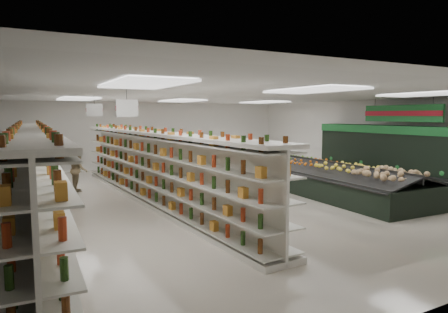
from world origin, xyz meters
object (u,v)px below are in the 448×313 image
shopper_background (79,169)px  gondola_left (32,178)px  soda_endcap (166,157)px  shopper_main (257,182)px  produce_island (329,178)px  gondola_center (154,170)px

shopper_background → gondola_left: bearing=162.3°
soda_endcap → shopper_main: shopper_main is taller
soda_endcap → shopper_main: 7.77m
produce_island → shopper_main: 3.55m
gondola_center → gondola_left: bearing=-175.7°
soda_endcap → shopper_background: (-4.08, -2.67, 0.02)m
gondola_left → shopper_background: gondola_left is taller
gondola_left → soda_endcap: size_ratio=8.57×
gondola_center → shopper_main: 3.11m
shopper_main → soda_endcap: bearing=-123.9°
produce_island → soda_endcap: 7.63m
gondola_left → soda_endcap: 8.22m
gondola_center → produce_island: bearing=-16.4°
soda_endcap → shopper_main: bearing=-91.3°
soda_endcap → shopper_background: size_ratio=1.01×
gondola_center → produce_island: 5.79m
soda_endcap → shopper_main: size_ratio=0.98×
gondola_center → shopper_background: gondola_center is taller
gondola_left → soda_endcap: gondola_left is taller
gondola_center → shopper_main: bearing=-48.3°
shopper_main → shopper_background: size_ratio=1.03×
gondola_center → shopper_background: (-1.72, 2.88, -0.21)m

